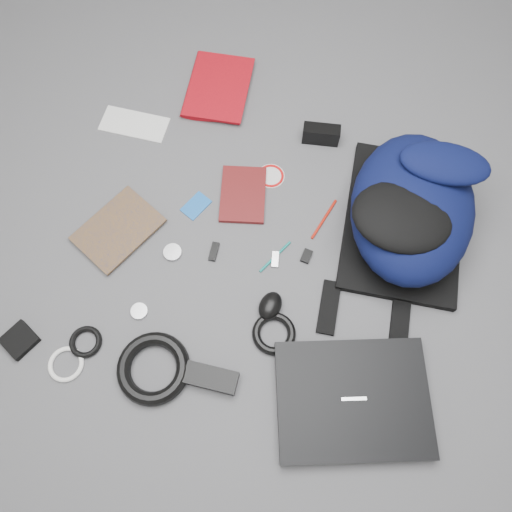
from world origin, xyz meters
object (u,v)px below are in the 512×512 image
at_px(mouse, 270,306).
at_px(power_brick, 211,378).
at_px(compact_camera, 321,134).
at_px(pouch, 20,340).
at_px(laptop, 353,400).
at_px(dvd_case, 243,194).
at_px(comic_book, 99,212).
at_px(backpack, 412,207).
at_px(textbook_red, 189,84).

distance_m(mouse, power_brick, 0.24).
bearing_deg(compact_camera, pouch, -135.37).
xyz_separation_m(laptop, pouch, (-0.85, -0.24, -0.01)).
bearing_deg(power_brick, laptop, 5.01).
distance_m(dvd_case, power_brick, 0.54).
xyz_separation_m(comic_book, pouch, (0.02, -0.41, 0.00)).
height_order(laptop, mouse, mouse).
relative_size(compact_camera, pouch, 1.45).
xyz_separation_m(backpack, power_brick, (-0.29, -0.63, -0.09)).
height_order(comic_book, mouse, mouse).
bearing_deg(laptop, textbook_red, 113.14).
bearing_deg(backpack, power_brick, -129.24).
bearing_deg(pouch, mouse, 33.61).
bearing_deg(power_brick, dvd_case, 95.45).
distance_m(textbook_red, power_brick, 0.95).
relative_size(comic_book, pouch, 2.97).
height_order(dvd_case, mouse, mouse).
bearing_deg(dvd_case, laptop, -61.53).
xyz_separation_m(textbook_red, power_brick, (0.50, -0.80, 0.00)).
bearing_deg(textbook_red, laptop, -55.17).
xyz_separation_m(backpack, mouse, (-0.24, -0.40, -0.09)).
bearing_deg(pouch, laptop, 15.88).
xyz_separation_m(comic_book, mouse, (0.57, -0.04, 0.01)).
xyz_separation_m(dvd_case, power_brick, (0.17, -0.52, 0.01)).
bearing_deg(dvd_case, pouch, -140.37).
xyz_separation_m(textbook_red, comic_book, (-0.01, -0.52, -0.01)).
height_order(textbook_red, dvd_case, textbook_red).
bearing_deg(comic_book, backpack, 39.96).
height_order(backpack, textbook_red, backpack).
distance_m(dvd_case, mouse, 0.36).
height_order(laptop, dvd_case, laptop).
bearing_deg(textbook_red, dvd_case, -56.06).
relative_size(backpack, comic_book, 2.23).
relative_size(dvd_case, compact_camera, 1.64).
bearing_deg(mouse, laptop, -24.35).
relative_size(comic_book, dvd_case, 1.25).
xyz_separation_m(backpack, textbook_red, (-0.80, 0.17, -0.09)).
bearing_deg(backpack, dvd_case, 179.90).
relative_size(laptop, textbook_red, 1.44).
bearing_deg(compact_camera, mouse, -99.43).
bearing_deg(backpack, mouse, -135.39).
bearing_deg(power_brick, compact_camera, 80.28).
bearing_deg(comic_book, power_brick, -11.92).
relative_size(comic_book, power_brick, 1.70).
bearing_deg(pouch, power_brick, 14.87).
relative_size(compact_camera, mouse, 1.36).
xyz_separation_m(comic_book, power_brick, (0.52, -0.28, 0.01)).
height_order(backpack, pouch, backpack).
xyz_separation_m(laptop, power_brick, (-0.35, -0.11, -0.00)).
bearing_deg(power_brick, textbook_red, 109.85).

